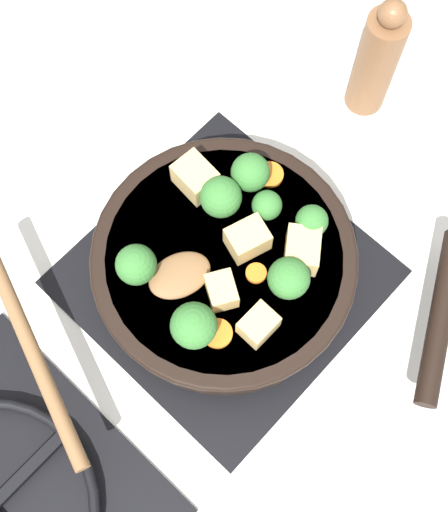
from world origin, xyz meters
TOP-DOWN VIEW (x-y plane):
  - ground_plane at (0.00, 0.00)m, footprint 2.40×2.40m
  - front_burner_grate at (0.00, 0.00)m, footprint 0.31×0.31m
  - skillet_pan at (-0.00, -0.00)m, footprint 0.41×0.35m
  - wooden_spoon at (0.05, 0.14)m, footprint 0.26×0.25m
  - tofu_cube_center_large at (-0.08, 0.03)m, footprint 0.03×0.04m
  - tofu_cube_near_handle at (-0.01, -0.03)m, footprint 0.04×0.05m
  - tofu_cube_east_chunk at (-0.06, -0.06)m, footprint 0.05×0.06m
  - tofu_cube_west_chunk at (0.08, -0.04)m, footprint 0.05×0.04m
  - tofu_cube_back_piece at (-0.03, 0.03)m, footprint 0.04×0.04m
  - broccoli_floret_near_spoon at (0.04, -0.04)m, footprint 0.05×0.05m
  - broccoli_floret_center_top at (0.05, 0.08)m, footprint 0.04×0.04m
  - broccoli_floret_east_rim at (-0.05, -0.08)m, footprint 0.03×0.03m
  - broccoli_floret_west_rim at (-0.07, -0.02)m, footprint 0.04×0.04m
  - broccoli_floret_north_edge at (-0.04, 0.08)m, footprint 0.05×0.05m
  - broccoli_floret_south_cluster at (0.00, -0.07)m, footprint 0.03×0.03m
  - broccoli_floret_mid_floret at (0.04, -0.08)m, footprint 0.04×0.04m
  - carrot_slice_orange_thin at (0.03, -0.10)m, footprint 0.03×0.03m
  - carrot_slice_near_center at (-0.04, -0.01)m, footprint 0.02×0.02m
  - carrot_slice_edge_slice at (-0.05, 0.07)m, footprint 0.03×0.03m
  - pepper_mill at (0.03, -0.30)m, footprint 0.05×0.05m

SIDE VIEW (x-z plane):
  - ground_plane at x=0.00m, z-range 0.00..0.00m
  - front_burner_grate at x=0.00m, z-range 0.00..0.03m
  - skillet_pan at x=0.00m, z-range 0.03..0.08m
  - carrot_slice_orange_thin at x=0.03m, z-range 0.08..0.08m
  - carrot_slice_near_center at x=-0.04m, z-range 0.08..0.08m
  - carrot_slice_edge_slice at x=-0.05m, z-range 0.08..0.08m
  - wooden_spoon at x=0.05m, z-range 0.08..0.09m
  - pepper_mill at x=0.03m, z-range -0.01..0.18m
  - tofu_cube_back_piece at x=-0.03m, z-range 0.08..0.10m
  - tofu_cube_center_large at x=-0.08m, z-range 0.08..0.10m
  - tofu_cube_near_handle at x=-0.01m, z-range 0.08..0.11m
  - tofu_cube_west_chunk at x=0.08m, z-range 0.08..0.11m
  - tofu_cube_east_chunk at x=-0.06m, z-range 0.08..0.11m
  - broccoli_floret_south_cluster at x=0.00m, z-range 0.08..0.12m
  - broccoli_floret_east_rim at x=-0.05m, z-range 0.08..0.12m
  - broccoli_floret_mid_floret at x=0.04m, z-range 0.08..0.13m
  - broccoli_floret_center_top at x=0.05m, z-range 0.08..0.13m
  - broccoli_floret_west_rim at x=-0.07m, z-range 0.08..0.13m
  - broccoli_floret_near_spoon at x=0.04m, z-range 0.08..0.13m
  - broccoli_floret_north_edge at x=-0.04m, z-range 0.08..0.13m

